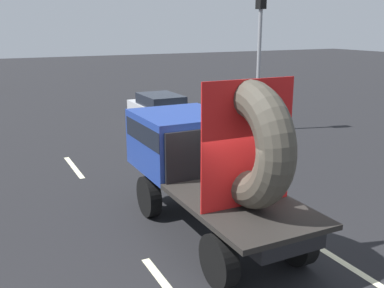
{
  "coord_description": "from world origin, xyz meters",
  "views": [
    {
      "loc": [
        -4.61,
        -6.74,
        4.42
      ],
      "look_at": [
        -0.28,
        1.91,
        1.82
      ],
      "focal_mm": 41.29,
      "sensor_mm": 36.0,
      "label": 1
    }
  ],
  "objects": [
    {
      "name": "traffic_light",
      "position": [
        6.27,
        8.73,
        3.87
      ],
      "size": [
        0.42,
        0.36,
        5.96
      ],
      "color": "gray",
      "rests_on": "ground_plane"
    },
    {
      "name": "lane_dash_left_far",
      "position": [
        -1.96,
        7.06,
        0.0
      ],
      "size": [
        0.16,
        2.42,
        0.01
      ],
      "primitive_type": "cube",
      "rotation": [
        0.0,
        0.0,
        1.57
      ],
      "color": "beige",
      "rests_on": "ground_plane"
    },
    {
      "name": "lane_dash_right_near",
      "position": [
        1.4,
        -1.51,
        0.0
      ],
      "size": [
        0.16,
        2.82,
        0.01
      ],
      "primitive_type": "cube",
      "rotation": [
        0.0,
        0.0,
        1.57
      ],
      "color": "beige",
      "rests_on": "ground_plane"
    },
    {
      "name": "ground_plane",
      "position": [
        0.0,
        0.0,
        0.0
      ],
      "size": [
        120.0,
        120.0,
        0.0
      ],
      "primitive_type": "plane",
      "color": "black"
    },
    {
      "name": "flatbed_truck",
      "position": [
        -0.28,
        1.35,
        1.74
      ],
      "size": [
        2.02,
        5.38,
        3.53
      ],
      "color": "black",
      "rests_on": "ground_plane"
    },
    {
      "name": "distant_sedan",
      "position": [
        3.08,
        11.92,
        0.73
      ],
      "size": [
        1.79,
        4.18,
        1.36
      ],
      "color": "black",
      "rests_on": "ground_plane"
    },
    {
      "name": "lane_dash_right_far",
      "position": [
        1.4,
        6.75,
        0.0
      ],
      "size": [
        0.16,
        2.37,
        0.01
      ],
      "primitive_type": "cube",
      "rotation": [
        0.0,
        0.0,
        1.57
      ],
      "color": "beige",
      "rests_on": "ground_plane"
    }
  ]
}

